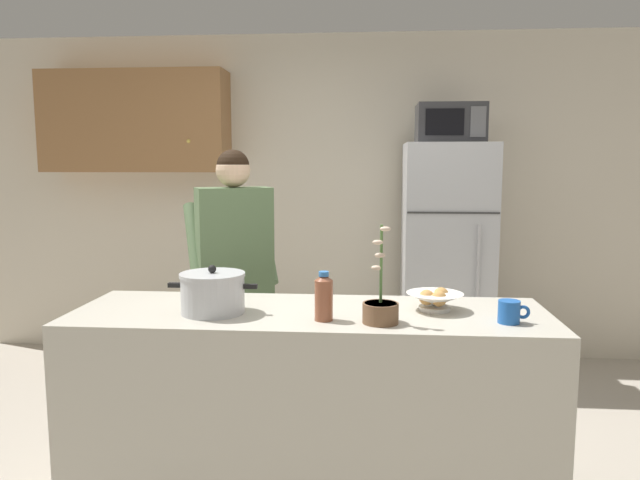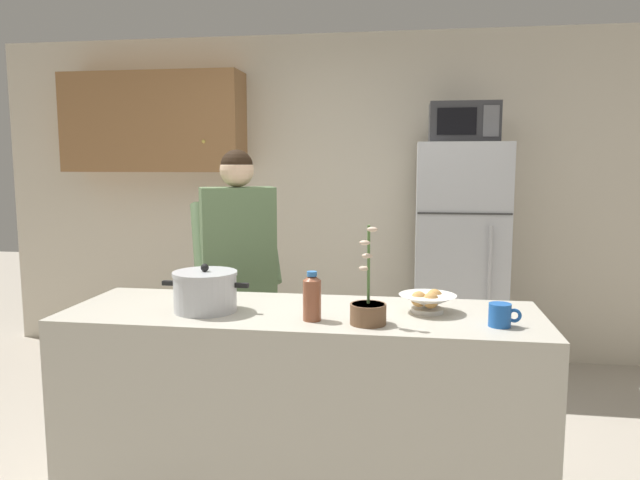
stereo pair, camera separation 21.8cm
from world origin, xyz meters
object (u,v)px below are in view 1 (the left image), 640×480
object	(u,v)px
person_near_pot	(234,258)
bread_bowl	(435,300)
coffee_mug	(510,312)
bottle_near_edge	(324,297)
microwave	(450,124)
potted_orchid	(380,308)
cooking_pot	(213,293)
refrigerator	(446,260)

from	to	relation	value
person_near_pot	bread_bowl	bearing A→B (deg)	-32.73
coffee_mug	bottle_near_edge	bearing A→B (deg)	-178.47
microwave	person_near_pot	bearing A→B (deg)	-141.06
microwave	coffee_mug	world-z (taller)	microwave
bread_bowl	potted_orchid	world-z (taller)	potted_orchid
cooking_pot	bottle_near_edge	xyz separation A→B (m)	(0.50, -0.09, 0.01)
bottle_near_edge	refrigerator	bearing A→B (deg)	69.14
microwave	cooking_pot	size ratio (longest dim) A/B	1.20
microwave	potted_orchid	xyz separation A→B (m)	(-0.53, -2.01, -0.88)
person_near_pot	coffee_mug	xyz separation A→B (m)	(1.36, -0.87, -0.07)
microwave	bread_bowl	xyz separation A→B (m)	(-0.28, -1.78, -0.89)
refrigerator	potted_orchid	size ratio (longest dim) A/B	4.19
refrigerator	person_near_pot	world-z (taller)	refrigerator
microwave	person_near_pot	xyz separation A→B (m)	(-1.35, -1.09, -0.83)
refrigerator	person_near_pot	bearing A→B (deg)	-140.50
cooking_pot	coffee_mug	size ratio (longest dim) A/B	3.05
bread_bowl	potted_orchid	xyz separation A→B (m)	(-0.25, -0.23, 0.01)
cooking_pot	potted_orchid	size ratio (longest dim) A/B	0.97
cooking_pot	bread_bowl	world-z (taller)	cooking_pot
refrigerator	person_near_pot	xyz separation A→B (m)	(-1.35, -1.11, 0.17)
potted_orchid	coffee_mug	bearing A→B (deg)	4.74
cooking_pot	bottle_near_edge	size ratio (longest dim) A/B	1.90
microwave	coffee_mug	size ratio (longest dim) A/B	3.66
bottle_near_edge	microwave	bearing A→B (deg)	68.93
refrigerator	bottle_near_edge	world-z (taller)	refrigerator
coffee_mug	bread_bowl	bearing A→B (deg)	147.09
microwave	cooking_pot	xyz separation A→B (m)	(-1.26, -1.90, -0.85)
coffee_mug	bread_bowl	distance (m)	0.34
person_near_pot	bottle_near_edge	xyz separation A→B (m)	(0.59, -0.89, -0.01)
coffee_mug	bread_bowl	size ratio (longest dim) A/B	0.51
bottle_near_edge	potted_orchid	bearing A→B (deg)	-5.70
cooking_pot	bread_bowl	size ratio (longest dim) A/B	1.56
coffee_mug	potted_orchid	distance (m)	0.54
coffee_mug	microwave	bearing A→B (deg)	90.21
refrigerator	cooking_pot	distance (m)	2.30
potted_orchid	cooking_pot	bearing A→B (deg)	171.55
bread_bowl	potted_orchid	bearing A→B (deg)	-137.14
cooking_pot	person_near_pot	bearing A→B (deg)	96.13
cooking_pot	bread_bowl	distance (m)	0.99
refrigerator	cooking_pot	world-z (taller)	refrigerator
person_near_pot	bread_bowl	xyz separation A→B (m)	(1.07, -0.69, -0.06)
person_near_pot	refrigerator	bearing A→B (deg)	39.50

